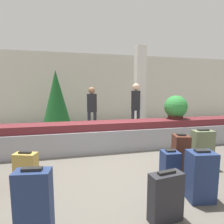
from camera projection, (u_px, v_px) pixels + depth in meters
The scene contains 15 objects.
ground_plane at pixel (129, 173), 3.22m from camera, with size 18.00×18.00×0.00m, color #59544C.
back_wall at pixel (94, 89), 8.23m from camera, with size 18.00×0.06×3.20m.
carousel at pixel (112, 136), 4.55m from camera, with size 8.90×0.71×0.72m.
pillar at pixel (140, 88), 6.85m from camera, with size 0.37×0.37×3.20m.
suitcase_0 at pixel (26, 169), 2.81m from camera, with size 0.39×0.28×0.55m.
suitcase_1 at pixel (200, 176), 2.40m from camera, with size 0.38×0.32×0.72m.
suitcase_2 at pixel (180, 155), 3.16m from camera, with size 0.32×0.33×0.75m.
suitcase_3 at pixel (166, 197), 2.01m from camera, with size 0.41×0.21×0.61m.
suitcase_4 at pixel (170, 167), 2.85m from camera, with size 0.28×0.27×0.57m.
suitcase_5 at pixel (34, 206), 1.73m from camera, with size 0.37×0.22×0.78m.
suitcase_6 at pixel (202, 149), 3.41m from camera, with size 0.41×0.25×0.78m.
potted_plant_1 at pixel (176, 108), 4.97m from camera, with size 0.64×0.64×0.66m.
traveler_0 at pixel (136, 104), 6.02m from camera, with size 0.36×0.35×1.76m.
traveler_1 at pixel (92, 107), 5.96m from camera, with size 0.32×0.23×1.63m.
decorated_tree at pixel (56, 99), 6.26m from camera, with size 1.05×1.05×2.24m.
Camera 1 is at (-0.97, -2.91, 1.51)m, focal length 28.00 mm.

